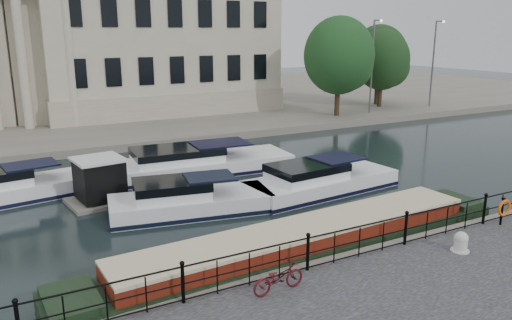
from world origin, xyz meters
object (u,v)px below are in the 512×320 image
(life_ring_post, at_px, (504,208))
(harbour_hut, at_px, (100,183))
(narrowboat, at_px, (305,248))
(mooring_bollard, at_px, (461,242))
(bicycle, at_px, (278,278))

(life_ring_post, distance_m, harbour_hut, 16.89)
(narrowboat, bearing_deg, life_ring_post, -19.03)
(mooring_bollard, bearing_deg, life_ring_post, 14.27)
(life_ring_post, bearing_deg, bicycle, -178.54)
(mooring_bollard, bearing_deg, harbour_hut, 126.93)
(bicycle, relative_size, life_ring_post, 1.52)
(mooring_bollard, height_order, life_ring_post, life_ring_post)
(bicycle, distance_m, life_ring_post, 9.96)
(life_ring_post, height_order, narrowboat, life_ring_post)
(narrowboat, bearing_deg, mooring_bollard, -38.52)
(mooring_bollard, xyz_separation_m, narrowboat, (-4.16, 2.97, -0.51))
(harbour_hut, bearing_deg, mooring_bollard, -60.45)
(harbour_hut, bearing_deg, narrowboat, -68.84)
(bicycle, height_order, narrowboat, bicycle)
(life_ring_post, xyz_separation_m, harbour_hut, (-12.47, 11.40, -0.27))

